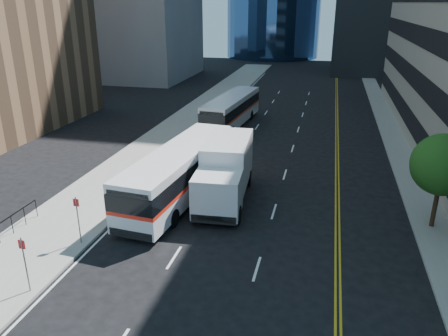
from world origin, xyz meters
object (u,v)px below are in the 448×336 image
at_px(box_truck, 225,171).
at_px(street_tree, 443,165).
at_px(bus_front, 180,172).
at_px(bus_rear, 232,110).

bearing_deg(box_truck, street_tree, -8.86).
distance_m(bus_front, bus_rear, 17.16).
bearing_deg(street_tree, bus_front, 177.37).
xyz_separation_m(street_tree, box_truck, (-11.65, 0.95, -1.75)).
distance_m(bus_front, box_truck, 2.80).
height_order(bus_front, box_truck, box_truck).
distance_m(street_tree, bus_front, 14.57).
xyz_separation_m(street_tree, bus_front, (-14.43, 0.66, -1.93)).
bearing_deg(box_truck, bus_front, -178.32).
xyz_separation_m(bus_rear, box_truck, (3.36, -16.86, 0.30)).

